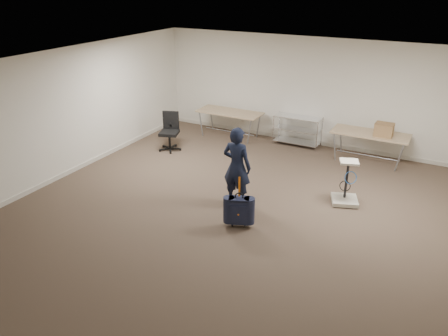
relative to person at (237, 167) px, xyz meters
The scene contains 10 objects.
ground 0.95m from the person, 93.22° to the right, with size 9.00×9.00×0.00m, color #3F3126.
room_shell 1.15m from the person, 91.92° to the left, with size 8.00×9.00×9.00m.
folding_table_left 3.94m from the person, 119.33° to the left, with size 1.80×0.75×0.73m.
folding_table_right 3.91m from the person, 61.41° to the left, with size 1.80×0.75×0.73m.
wire_shelf 3.70m from the person, 90.45° to the left, with size 1.22×0.47×0.80m.
person is the anchor object (origin of this frame).
suitcase 1.00m from the person, 60.88° to the right, with size 0.41×0.33×0.99m.
office_chair 3.42m from the person, 147.23° to the left, with size 0.60×0.60×0.98m.
equipment_cart 2.24m from the person, 28.33° to the left, with size 0.64×0.64×0.92m.
cardboard_box 4.00m from the person, 57.14° to the left, with size 0.41×0.31×0.31m, color #A5784D.
Camera 1 is at (3.43, -6.41, 4.21)m, focal length 35.00 mm.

